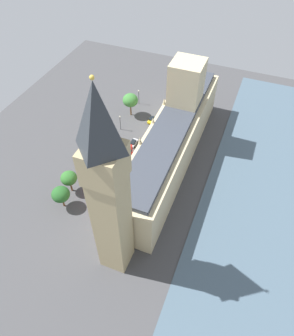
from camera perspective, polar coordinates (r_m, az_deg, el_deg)
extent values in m
plane|color=#424244|center=(111.95, 3.14, 1.51)|extent=(145.70, 145.70, 0.00)
cube|color=#475B6B|center=(110.31, 21.74, -3.64)|extent=(41.17, 131.13, 0.25)
cube|color=#CCBA8E|center=(106.16, 4.33, 4.16)|extent=(13.95, 72.05, 15.50)
cube|color=#CCBA8E|center=(110.92, 6.75, 11.43)|extent=(10.19, 10.19, 31.49)
cube|color=#383D47|center=(100.57, 4.60, 7.74)|extent=(10.60, 69.17, 1.60)
cone|color=#CCBA8E|center=(127.84, 6.51, 17.04)|extent=(1.20, 1.20, 1.97)
cone|color=#CCBA8E|center=(118.64, 4.93, 14.87)|extent=(1.20, 1.20, 2.89)
cone|color=#CCBA8E|center=(110.16, 3.12, 12.00)|extent=(1.20, 1.20, 2.32)
cone|color=#CCBA8E|center=(102.08, 1.07, 8.68)|extent=(1.20, 1.20, 1.87)
cone|color=#CCBA8E|center=(94.13, -1.29, 5.09)|extent=(1.20, 1.20, 2.69)
cone|color=#CCBA8E|center=(87.21, -4.01, 0.59)|extent=(1.20, 1.20, 2.36)
cone|color=#CCBA8E|center=(80.79, -7.19, -4.42)|extent=(1.20, 1.20, 2.95)
cube|color=tan|center=(75.47, -6.20, -10.14)|extent=(6.97, 6.97, 33.16)
cube|color=tan|center=(59.34, -7.77, 0.77)|extent=(7.67, 7.67, 8.08)
cylinder|color=silver|center=(60.96, -11.09, 1.76)|extent=(0.25, 5.30, 5.30)
torus|color=black|center=(60.96, -11.09, 1.76)|extent=(0.24, 5.54, 5.54)
cylinder|color=silver|center=(61.77, -6.10, 3.25)|extent=(5.30, 0.25, 5.30)
torus|color=black|center=(61.77, -6.10, 3.25)|extent=(5.54, 0.24, 5.54)
pyramid|color=#2D3338|center=(52.13, -8.97, 9.08)|extent=(7.67, 7.67, 13.68)
sphere|color=gold|center=(48.10, -9.99, 15.89)|extent=(0.80, 0.80, 0.80)
cube|color=gold|center=(127.49, 0.81, 8.69)|extent=(2.11, 4.63, 0.75)
cube|color=black|center=(127.22, 0.86, 9.00)|extent=(1.69, 2.62, 0.65)
cylinder|color=black|center=(126.43, 0.88, 8.09)|extent=(0.29, 0.69, 0.68)
cylinder|color=black|center=(126.97, 0.19, 8.29)|extent=(0.29, 0.69, 0.68)
cylinder|color=black|center=(128.50, 1.43, 8.82)|extent=(0.29, 0.69, 0.68)
cylinder|color=black|center=(129.03, 0.74, 9.02)|extent=(0.29, 0.69, 0.68)
cube|color=#B7B7BC|center=(117.15, -2.47, 4.54)|extent=(1.89, 4.48, 0.75)
cube|color=black|center=(116.53, -2.52, 4.73)|extent=(1.58, 2.51, 0.65)
cylinder|color=black|center=(118.63, -2.57, 4.94)|extent=(0.25, 0.68, 0.68)
cylinder|color=black|center=(118.11, -1.80, 4.74)|extent=(0.25, 0.68, 0.68)
cylinder|color=black|center=(116.72, -3.13, 4.07)|extent=(0.25, 0.68, 0.68)
cylinder|color=black|center=(116.18, -2.35, 3.86)|extent=(0.25, 0.68, 0.68)
cube|color=red|center=(109.12, -4.49, 1.89)|extent=(3.19, 10.64, 4.20)
cube|color=black|center=(109.06, -4.49, 1.93)|extent=(3.22, 10.25, 0.70)
cylinder|color=black|center=(113.25, -4.05, 2.51)|extent=(0.42, 1.12, 1.10)
cylinder|color=black|center=(112.42, -3.02, 2.16)|extent=(0.42, 1.12, 1.10)
cylinder|color=black|center=(108.90, -5.88, 0.06)|extent=(0.42, 1.12, 1.10)
cylinder|color=black|center=(108.04, -4.82, -0.33)|extent=(0.42, 1.12, 1.10)
cube|color=red|center=(100.30, -8.10, -3.83)|extent=(2.90, 10.59, 4.20)
cube|color=black|center=(100.24, -8.11, -3.80)|extent=(2.94, 10.19, 0.70)
cylinder|color=black|center=(99.67, -8.44, -6.30)|extent=(0.39, 1.11, 1.10)
cylinder|color=black|center=(100.55, -9.58, -5.85)|extent=(0.39, 1.11, 1.10)
cylinder|color=black|center=(103.42, -6.43, -3.34)|extent=(0.39, 1.11, 1.10)
cylinder|color=black|center=(104.26, -7.54, -2.94)|extent=(0.39, 1.11, 1.10)
cylinder|color=#336B60|center=(130.79, 3.50, 9.72)|extent=(0.64, 0.64, 1.40)
sphere|color=beige|center=(130.28, 3.52, 10.01)|extent=(0.27, 0.27, 0.27)
cube|color=gray|center=(130.97, 3.48, 9.82)|extent=(0.33, 0.25, 0.25)
cylinder|color=brown|center=(114.15, -7.91, 3.45)|extent=(0.56, 0.56, 3.71)
ellipsoid|color=#235623|center=(111.51, -8.11, 4.91)|extent=(5.52, 5.52, 4.70)
cylinder|color=brown|center=(100.64, -14.99, -6.00)|extent=(0.56, 0.56, 3.59)
ellipsoid|color=#235623|center=(97.69, -15.41, -4.63)|extent=(5.51, 5.51, 4.69)
cylinder|color=brown|center=(103.83, -13.63, -3.23)|extent=(0.56, 0.56, 4.04)
ellipsoid|color=#2D6628|center=(100.91, -14.02, -1.79)|extent=(5.15, 5.15, 4.38)
cylinder|color=brown|center=(130.24, -2.96, 10.51)|extent=(0.56, 0.56, 4.82)
ellipsoid|color=#387533|center=(127.51, -3.04, 12.21)|extent=(6.13, 6.13, 5.21)
cylinder|color=black|center=(122.68, -4.88, 8.08)|extent=(0.18, 0.18, 5.94)
sphere|color=#F2EAC6|center=(120.68, -4.97, 9.28)|extent=(0.56, 0.56, 0.56)
cylinder|color=black|center=(136.10, -1.49, 12.68)|extent=(0.18, 0.18, 6.10)
sphere|color=#F2EAC6|center=(134.25, -1.52, 13.86)|extent=(0.56, 0.56, 0.56)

